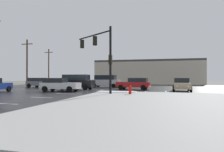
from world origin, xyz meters
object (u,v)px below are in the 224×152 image
object	(u,v)px
suv_black	(76,82)
utility_pole_far	(27,62)
sedan_grey	(40,82)
suv_silver	(106,81)
traffic_signal_mast	(101,50)
sedan_red	(134,83)
fire_hydrant	(130,90)
sedan_white	(59,84)
utility_pole_distant	(49,66)
sedan_tan	(181,84)

from	to	relation	value
suv_black	utility_pole_far	world-z (taller)	utility_pole_far
sedan_grey	suv_silver	bearing A→B (deg)	23.77
suv_silver	utility_pole_far	world-z (taller)	utility_pole_far
traffic_signal_mast	sedan_red	size ratio (longest dim) A/B	1.37
sedan_grey	traffic_signal_mast	bearing A→B (deg)	-29.46
fire_hydrant	suv_silver	bearing A→B (deg)	114.65
sedan_grey	utility_pole_far	distance (m)	5.61
suv_silver	sedan_white	world-z (taller)	suv_silver
sedan_white	utility_pole_distant	size ratio (longest dim) A/B	0.53
suv_silver	fire_hydrant	bearing A→B (deg)	115.15
fire_hydrant	suv_black	world-z (taller)	suv_black
traffic_signal_mast	fire_hydrant	world-z (taller)	traffic_signal_mast
sedan_red	sedan_grey	xyz separation A→B (m)	(-15.79, 1.58, 0.00)
traffic_signal_mast	sedan_red	world-z (taller)	traffic_signal_mast
suv_silver	suv_black	distance (m)	7.30
sedan_red	sedan_white	bearing A→B (deg)	40.42
sedan_white	utility_pole_far	world-z (taller)	utility_pole_far
suv_silver	sedan_grey	bearing A→B (deg)	18.12
utility_pole_distant	sedan_grey	bearing A→B (deg)	-63.25
traffic_signal_mast	suv_silver	world-z (taller)	traffic_signal_mast
sedan_red	utility_pole_distant	distance (m)	28.62
suv_black	utility_pole_distant	distance (m)	24.39
sedan_white	fire_hydrant	bearing A→B (deg)	-20.60
utility_pole_far	sedan_tan	bearing A→B (deg)	-12.45
sedan_red	utility_pole_far	distance (m)	20.29
suv_silver	sedan_grey	size ratio (longest dim) A/B	1.04
traffic_signal_mast	utility_pole_far	world-z (taller)	utility_pole_far
fire_hydrant	sedan_grey	bearing A→B (deg)	147.68
sedan_grey	utility_pole_far	bearing A→B (deg)	159.25
utility_pole_far	sedan_white	bearing A→B (deg)	-39.23
utility_pole_far	utility_pole_distant	size ratio (longest dim) A/B	0.98
sedan_red	sedan_white	xyz separation A→B (m)	(-8.12, -5.89, 0.00)
fire_hydrant	sedan_grey	size ratio (longest dim) A/B	0.17
sedan_white	sedan_grey	size ratio (longest dim) A/B	0.98
suv_silver	sedan_tan	distance (m)	13.37
traffic_signal_mast	utility_pole_distant	bearing A→B (deg)	-13.11
fire_hydrant	sedan_white	world-z (taller)	sedan_white
sedan_tan	suv_silver	bearing A→B (deg)	-119.41
traffic_signal_mast	suv_black	xyz separation A→B (m)	(-5.33, 5.94, -3.31)
sedan_tan	utility_pole_far	xyz separation A→B (m)	(-25.58, 5.65, 3.56)
suv_black	suv_silver	bearing A→B (deg)	-108.76
sedan_red	sedan_grey	size ratio (longest dim) A/B	0.99
sedan_white	utility_pole_distant	xyz separation A→B (m)	(-15.10, 22.21, 3.64)
sedan_red	sedan_white	size ratio (longest dim) A/B	1.01
fire_hydrant	sedan_red	world-z (taller)	sedan_red
sedan_red	utility_pole_distant	bearing A→B (deg)	-30.63
utility_pole_distant	traffic_signal_mast	bearing A→B (deg)	-49.40
sedan_tan	sedan_white	bearing A→B (deg)	-73.03
suv_silver	sedan_tan	xyz separation A→B (m)	(11.43, -6.95, -0.24)
sedan_white	sedan_tan	xyz separation A→B (m)	(14.04, 3.78, 0.00)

